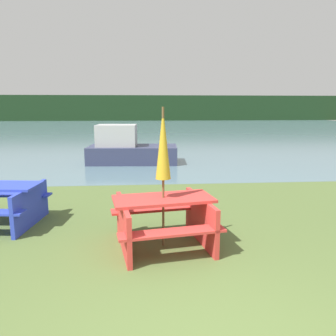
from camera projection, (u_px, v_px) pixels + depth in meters
The scene contains 5 objects.
water at pixel (149, 128), 33.68m from camera, with size 60.00×50.00×0.00m.
far_treeline at pixel (146, 108), 52.91m from camera, with size 80.00×1.60×4.00m.
picnic_table_red at pixel (163, 217), 5.05m from camera, with size 1.72×1.62×0.78m.
umbrella_gold at pixel (163, 145), 4.85m from camera, with size 0.23×0.23×2.14m.
boat at pixel (129, 149), 12.66m from camera, with size 3.47×1.82×1.48m.
Camera 1 is at (-0.63, -2.21, 2.13)m, focal length 35.00 mm.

